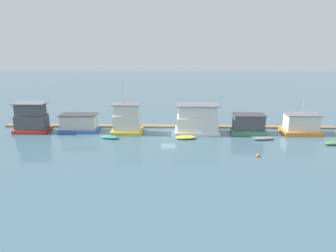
% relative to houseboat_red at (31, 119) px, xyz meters
% --- Properties ---
extents(ground_plane, '(200.00, 200.00, 0.00)m').
position_rel_houseboat_red_xyz_m(ground_plane, '(23.46, 0.35, -2.33)').
color(ground_plane, '#426070').
extents(dock_walkway, '(59.60, 1.53, 0.30)m').
position_rel_houseboat_red_xyz_m(dock_walkway, '(23.46, 3.71, -2.18)').
color(dock_walkway, '#846B4C').
rests_on(dock_walkway, ground_plane).
extents(houseboat_red, '(5.83, 3.39, 5.16)m').
position_rel_houseboat_red_xyz_m(houseboat_red, '(0.00, 0.00, 0.00)').
color(houseboat_red, red).
rests_on(houseboat_red, ground_plane).
extents(houseboat_blue, '(6.57, 3.43, 3.07)m').
position_rel_houseboat_red_xyz_m(houseboat_blue, '(8.04, 0.52, -0.86)').
color(houseboat_blue, '#3866B7').
rests_on(houseboat_blue, ground_plane).
extents(houseboat_yellow, '(5.26, 3.73, 9.03)m').
position_rel_houseboat_red_xyz_m(houseboat_yellow, '(16.45, -0.23, -0.02)').
color(houseboat_yellow, gold).
rests_on(houseboat_yellow, ground_plane).
extents(houseboat_white, '(7.41, 4.15, 5.02)m').
position_rel_houseboat_red_xyz_m(houseboat_white, '(28.39, -0.01, -0.00)').
color(houseboat_white, white).
rests_on(houseboat_white, ground_plane).
extents(houseboat_green, '(5.74, 3.48, 3.32)m').
position_rel_houseboat_red_xyz_m(houseboat_green, '(37.09, 0.11, -0.76)').
color(houseboat_green, '#4C9360').
rests_on(houseboat_green, ground_plane).
extents(houseboat_orange, '(6.24, 4.08, 6.30)m').
position_rel_houseboat_red_xyz_m(houseboat_orange, '(45.99, 0.15, -0.74)').
color(houseboat_orange, orange).
rests_on(houseboat_orange, ground_plane).
extents(dinghy_teal, '(3.22, 1.68, 0.50)m').
position_rel_houseboat_red_xyz_m(dinghy_teal, '(14.13, -3.48, -2.08)').
color(dinghy_teal, teal).
rests_on(dinghy_teal, ground_plane).
extents(dinghy_yellow, '(3.50, 1.70, 0.52)m').
position_rel_houseboat_red_xyz_m(dinghy_yellow, '(26.38, -3.31, -2.07)').
color(dinghy_yellow, yellow).
rests_on(dinghy_yellow, ground_plane).
extents(dinghy_grey, '(3.65, 1.55, 0.48)m').
position_rel_houseboat_red_xyz_m(dinghy_grey, '(38.85, -3.48, -2.09)').
color(dinghy_grey, gray).
rests_on(dinghy_grey, ground_plane).
extents(dinghy_green, '(3.10, 2.04, 0.52)m').
position_rel_houseboat_red_xyz_m(dinghy_green, '(48.91, -5.64, -2.07)').
color(dinghy_green, '#47844C').
rests_on(dinghy_green, ground_plane).
extents(buoy_orange, '(0.48, 0.48, 0.48)m').
position_rel_houseboat_red_xyz_m(buoy_orange, '(36.09, -11.26, -2.09)').
color(buoy_orange, orange).
rests_on(buoy_orange, ground_plane).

